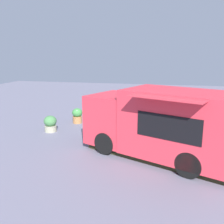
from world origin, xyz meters
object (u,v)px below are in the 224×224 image
at_px(person_customer, 183,114).
at_px(planter_flowering_near, 50,124).
at_px(food_truck, 161,125).
at_px(planter_flowering_far, 77,115).

relative_size(person_customer, planter_flowering_near, 1.10).
relative_size(food_truck, planter_flowering_near, 7.47).
height_order(planter_flowering_near, planter_flowering_far, planter_flowering_far).
distance_m(person_customer, planter_flowering_near, 7.29).
xyz_separation_m(food_truck, planter_flowering_near, (-2.00, -5.33, -0.82)).
height_order(food_truck, planter_flowering_far, food_truck).
bearing_deg(planter_flowering_near, planter_flowering_far, 157.33).
height_order(food_truck, person_customer, food_truck).
xyz_separation_m(person_customer, planter_flowering_near, (3.55, -6.37, 0.04)).
xyz_separation_m(food_truck, person_customer, (-5.55, 1.04, -0.86)).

